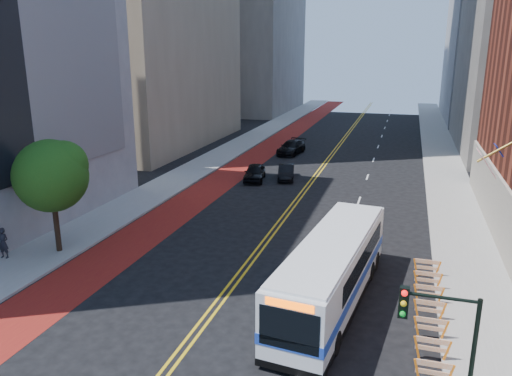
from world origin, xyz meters
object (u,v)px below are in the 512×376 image
at_px(car_c, 291,147).
at_px(pedestrian, 3,243).
at_px(street_tree, 52,173).
at_px(car_b, 286,172).
at_px(traffic_signal, 441,340).
at_px(car_a, 255,173).
at_px(transit_bus, 333,270).

distance_m(car_c, pedestrian, 35.43).
xyz_separation_m(street_tree, car_b, (8.80, 20.99, -4.24)).
distance_m(street_tree, traffic_signal, 22.79).
xyz_separation_m(traffic_signal, car_a, (-14.54, 29.22, -2.98)).
distance_m(car_b, pedestrian, 25.42).
bearing_deg(transit_bus, pedestrian, -172.42).
relative_size(car_a, car_c, 0.82).
relative_size(traffic_signal, pedestrian, 2.82).
xyz_separation_m(traffic_signal, car_c, (-13.99, 41.96, -2.95)).
bearing_deg(transit_bus, car_b, 115.15).
distance_m(traffic_signal, car_b, 32.91).
relative_size(car_b, pedestrian, 2.28).
xyz_separation_m(street_tree, car_c, (6.67, 32.41, -4.14)).
distance_m(street_tree, car_a, 21.01).
bearing_deg(street_tree, car_c, 78.38).
bearing_deg(car_b, pedestrian, -127.97).
bearing_deg(street_tree, pedestrian, -141.83).
height_order(car_b, car_c, car_c).
bearing_deg(traffic_signal, street_tree, 155.18).
bearing_deg(traffic_signal, pedestrian, 161.50).
bearing_deg(car_b, car_c, 88.65).
bearing_deg(pedestrian, car_b, 59.52).
bearing_deg(street_tree, car_b, 67.26).
distance_m(car_a, car_c, 12.75).
height_order(transit_bus, car_a, transit_bus).
xyz_separation_m(transit_bus, pedestrian, (-18.79, -0.40, -0.69)).
height_order(street_tree, traffic_signal, street_tree).
bearing_deg(car_a, street_tree, -117.17).
xyz_separation_m(car_a, pedestrian, (-8.47, -21.52, 0.31)).
xyz_separation_m(street_tree, traffic_signal, (20.66, -9.55, -1.19)).
height_order(car_a, car_b, car_a).
bearing_deg(street_tree, car_a, 72.73).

